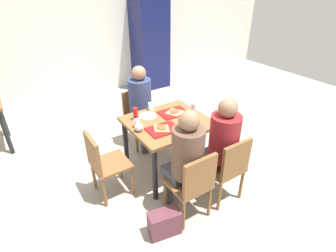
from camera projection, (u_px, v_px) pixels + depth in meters
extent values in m
cube|color=#9E998E|center=(168.00, 169.00, 3.57)|extent=(10.00, 10.00, 0.02)
cube|color=silver|center=(79.00, 27.00, 5.19)|extent=(10.00, 0.10, 2.80)
cube|color=brown|center=(168.00, 122.00, 3.21)|extent=(0.96, 0.87, 0.04)
cylinder|color=black|center=(155.00, 175.00, 2.92)|extent=(0.06, 0.06, 0.70)
cylinder|color=black|center=(212.00, 151.00, 3.32)|extent=(0.06, 0.06, 0.70)
cylinder|color=black|center=(126.00, 144.00, 3.47)|extent=(0.06, 0.06, 0.70)
cylinder|color=black|center=(178.00, 126.00, 3.87)|extent=(0.06, 0.06, 0.70)
cube|color=brown|center=(188.00, 183.00, 2.71)|extent=(0.40, 0.40, 0.03)
cube|color=brown|center=(200.00, 177.00, 2.47)|extent=(0.38, 0.04, 0.40)
cylinder|color=brown|center=(165.00, 195.00, 2.86)|extent=(0.04, 0.04, 0.40)
cylinder|color=brown|center=(190.00, 183.00, 3.02)|extent=(0.04, 0.04, 0.40)
cylinder|color=brown|center=(184.00, 216.00, 2.62)|extent=(0.04, 0.04, 0.40)
cylinder|color=brown|center=(209.00, 202.00, 2.78)|extent=(0.04, 0.04, 0.40)
cube|color=brown|center=(222.00, 167.00, 2.94)|extent=(0.40, 0.40, 0.03)
cube|color=brown|center=(236.00, 160.00, 2.70)|extent=(0.38, 0.04, 0.40)
cylinder|color=brown|center=(199.00, 179.00, 3.09)|extent=(0.04, 0.04, 0.40)
cylinder|color=brown|center=(221.00, 169.00, 3.25)|extent=(0.04, 0.04, 0.40)
cylinder|color=brown|center=(219.00, 196.00, 2.84)|extent=(0.04, 0.04, 0.40)
cylinder|color=brown|center=(241.00, 184.00, 3.01)|extent=(0.04, 0.04, 0.40)
cube|color=brown|center=(141.00, 120.00, 3.90)|extent=(0.40, 0.40, 0.03)
cube|color=brown|center=(134.00, 103.00, 3.92)|extent=(0.38, 0.04, 0.40)
cylinder|color=brown|center=(157.00, 134.00, 3.96)|extent=(0.04, 0.04, 0.40)
cylinder|color=brown|center=(137.00, 141.00, 3.80)|extent=(0.04, 0.04, 0.40)
cylinder|color=brown|center=(146.00, 125.00, 4.21)|extent=(0.04, 0.04, 0.40)
cylinder|color=brown|center=(127.00, 131.00, 4.05)|extent=(0.04, 0.04, 0.40)
cube|color=brown|center=(111.00, 164.00, 2.99)|extent=(0.40, 0.40, 0.03)
cube|color=brown|center=(93.00, 153.00, 2.80)|extent=(0.04, 0.38, 0.40)
cylinder|color=brown|center=(120.00, 166.00, 3.30)|extent=(0.04, 0.04, 0.40)
cylinder|color=brown|center=(132.00, 181.00, 3.05)|extent=(0.04, 0.04, 0.40)
cylinder|color=brown|center=(94.00, 176.00, 3.14)|extent=(0.04, 0.04, 0.40)
cylinder|color=brown|center=(104.00, 193.00, 2.89)|extent=(0.04, 0.04, 0.40)
cylinder|color=#383842|center=(169.00, 187.00, 2.94)|extent=(0.10, 0.10, 0.43)
cylinder|color=#383842|center=(181.00, 182.00, 3.02)|extent=(0.10, 0.10, 0.43)
cube|color=#383842|center=(180.00, 171.00, 2.77)|extent=(0.32, 0.28, 0.10)
cylinder|color=brown|center=(188.00, 152.00, 2.54)|extent=(0.32, 0.32, 0.52)
sphere|color=#8C664C|center=(189.00, 121.00, 2.37)|extent=(0.20, 0.20, 0.20)
cylinder|color=#383842|center=(202.00, 172.00, 3.17)|extent=(0.10, 0.10, 0.43)
cylinder|color=#383842|center=(212.00, 168.00, 3.25)|extent=(0.10, 0.10, 0.43)
cube|color=#383842|center=(215.00, 156.00, 3.00)|extent=(0.32, 0.28, 0.10)
cylinder|color=maroon|center=(224.00, 138.00, 2.77)|extent=(0.32, 0.32, 0.52)
sphere|color=#8C664C|center=(228.00, 108.00, 2.60)|extent=(0.20, 0.20, 0.20)
cylinder|color=#383842|center=(154.00, 137.00, 3.87)|extent=(0.10, 0.10, 0.43)
cylinder|color=#383842|center=(144.00, 140.00, 3.79)|extent=(0.10, 0.10, 0.43)
cube|color=#383842|center=(145.00, 120.00, 3.77)|extent=(0.32, 0.28, 0.10)
cylinder|color=navy|center=(140.00, 97.00, 3.69)|extent=(0.32, 0.32, 0.52)
sphere|color=#8C664C|center=(139.00, 73.00, 3.52)|extent=(0.20, 0.20, 0.20)
cube|color=#B21414|center=(163.00, 129.00, 3.00)|extent=(0.37, 0.27, 0.02)
cube|color=#B21414|center=(173.00, 113.00, 3.37)|extent=(0.37, 0.27, 0.02)
cylinder|color=white|center=(148.00, 116.00, 3.30)|extent=(0.22, 0.22, 0.01)
cylinder|color=white|center=(189.00, 125.00, 3.09)|extent=(0.22, 0.22, 0.01)
pyramid|color=tan|center=(162.00, 128.00, 3.01)|extent=(0.20, 0.22, 0.01)
ellipsoid|color=#B74723|center=(162.00, 127.00, 3.00)|extent=(0.14, 0.15, 0.01)
pyramid|color=#DBAD60|center=(175.00, 112.00, 3.37)|extent=(0.23, 0.23, 0.01)
ellipsoid|color=#B74723|center=(175.00, 111.00, 3.36)|extent=(0.16, 0.16, 0.01)
cylinder|color=white|center=(151.00, 107.00, 3.43)|extent=(0.07, 0.07, 0.10)
cylinder|color=white|center=(188.00, 130.00, 2.92)|extent=(0.07, 0.07, 0.10)
cylinder|color=white|center=(137.00, 123.00, 3.04)|extent=(0.07, 0.07, 0.10)
cylinder|color=#B7BCC6|center=(194.00, 108.00, 3.38)|extent=(0.07, 0.07, 0.12)
cylinder|color=red|center=(136.00, 114.00, 3.19)|extent=(0.06, 0.06, 0.16)
sphere|color=silver|center=(139.00, 127.00, 2.96)|extent=(0.10, 0.10, 0.10)
cube|color=#592D38|center=(165.00, 223.00, 2.61)|extent=(0.34, 0.22, 0.28)
cube|color=#14194C|center=(150.00, 45.00, 5.83)|extent=(0.70, 0.60, 1.90)
cylinder|color=black|center=(6.00, 133.00, 3.71)|extent=(0.06, 0.06, 0.70)
cylinder|color=black|center=(2.00, 117.00, 4.13)|extent=(0.06, 0.06, 0.70)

